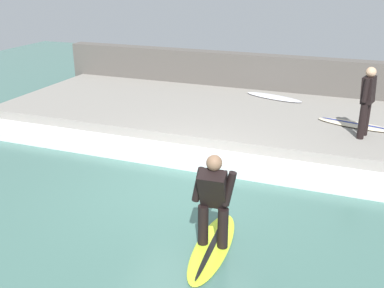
{
  "coord_description": "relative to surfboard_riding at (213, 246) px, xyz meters",
  "views": [
    {
      "loc": [
        -6.85,
        -2.8,
        3.76
      ],
      "look_at": [
        0.47,
        0.0,
        0.7
      ],
      "focal_mm": 42.0,
      "sensor_mm": 36.0,
      "label": 1
    }
  ],
  "objects": [
    {
      "name": "surfboard_waiting_near",
      "position": [
        5.2,
        -1.72,
        0.4
      ],
      "size": [
        0.87,
        1.82,
        0.07
      ],
      "color": "beige",
      "rests_on": "concrete_ledge"
    },
    {
      "name": "ground_plane",
      "position": [
        1.62,
        1.12,
        -0.03
      ],
      "size": [
        28.0,
        28.0,
        0.0
      ],
      "primitive_type": "plane",
      "color": "#426B60"
    },
    {
      "name": "surfboard_riding",
      "position": [
        0.0,
        0.0,
        0.0
      ],
      "size": [
        1.89,
        0.59,
        0.07
      ],
      "color": "#BFE02D",
      "rests_on": "ground_plane"
    },
    {
      "name": "surfer_riding",
      "position": [
        0.0,
        0.0,
        0.8
      ],
      "size": [
        0.45,
        0.63,
        1.4
      ],
      "color": "black",
      "rests_on": "surfboard_riding"
    },
    {
      "name": "wave_foam_crest",
      "position": [
        2.79,
        1.12,
        0.06
      ],
      "size": [
        0.89,
        11.67,
        0.17
      ],
      "primitive_type": "cube",
      "color": "silver",
      "rests_on": "ground_plane"
    },
    {
      "name": "back_wall",
      "position": [
        7.89,
        1.12,
        0.67
      ],
      "size": [
        0.5,
        12.9,
        1.41
      ],
      "primitive_type": "cube",
      "color": "#544F49",
      "rests_on": "ground_plane"
    },
    {
      "name": "surfboard_spare",
      "position": [
        6.9,
        0.51,
        0.4
      ],
      "size": [
        0.91,
        1.73,
        0.06
      ],
      "color": "silver",
      "rests_on": "concrete_ledge"
    },
    {
      "name": "concrete_ledge",
      "position": [
        5.44,
        1.12,
        0.17
      ],
      "size": [
        4.4,
        12.29,
        0.4
      ],
      "primitive_type": "cube",
      "color": "gray",
      "rests_on": "ground_plane"
    },
    {
      "name": "surfer_waiting_near",
      "position": [
        4.51,
        -1.86,
        1.22
      ],
      "size": [
        0.5,
        0.32,
        1.51
      ],
      "color": "black",
      "rests_on": "concrete_ledge"
    }
  ]
}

